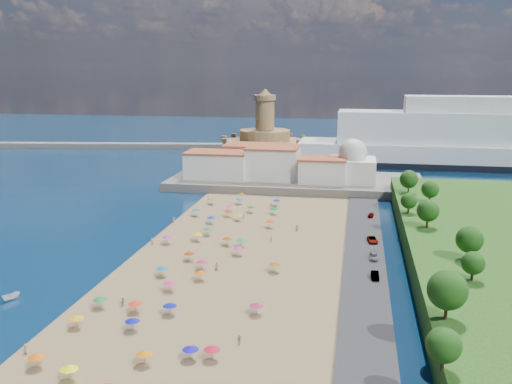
# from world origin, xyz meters

# --- Properties ---
(ground) EXTENTS (700.00, 700.00, 0.00)m
(ground) POSITION_xyz_m (0.00, 0.00, 0.00)
(ground) COLOR #071938
(ground) RESTS_ON ground
(terrace) EXTENTS (90.00, 36.00, 3.00)m
(terrace) POSITION_xyz_m (10.00, 73.00, 1.50)
(terrace) COLOR #59544C
(terrace) RESTS_ON ground
(jetty) EXTENTS (18.00, 70.00, 2.40)m
(jetty) POSITION_xyz_m (-12.00, 108.00, 1.20)
(jetty) COLOR #59544C
(jetty) RESTS_ON ground
(breakwater) EXTENTS (199.03, 34.77, 2.60)m
(breakwater) POSITION_xyz_m (-110.00, 153.00, 1.30)
(breakwater) COLOR #59544C
(breakwater) RESTS_ON ground
(waterfront_buildings) EXTENTS (57.00, 29.00, 11.00)m
(waterfront_buildings) POSITION_xyz_m (-3.05, 73.64, 7.88)
(waterfront_buildings) COLOR silver
(waterfront_buildings) RESTS_ON terrace
(domed_building) EXTENTS (16.00, 16.00, 15.00)m
(domed_building) POSITION_xyz_m (30.00, 71.00, 8.97)
(domed_building) COLOR silver
(domed_building) RESTS_ON terrace
(fortress) EXTENTS (40.00, 40.00, 32.40)m
(fortress) POSITION_xyz_m (-12.00, 138.00, 6.68)
(fortress) COLOR #9C764E
(fortress) RESTS_ON ground
(cruise_ship) EXTENTS (169.26, 26.48, 36.97)m
(cruise_ship) POSITION_xyz_m (90.26, 125.70, 10.95)
(cruise_ship) COLOR black
(cruise_ship) RESTS_ON ground
(beach_parasols) EXTENTS (31.54, 117.41, 2.20)m
(beach_parasols) POSITION_xyz_m (-1.36, -10.22, 2.15)
(beach_parasols) COLOR gray
(beach_parasols) RESTS_ON beach
(beachgoers) EXTENTS (35.51, 102.66, 1.88)m
(beachgoers) POSITION_xyz_m (-1.82, -0.39, 1.12)
(beachgoers) COLOR tan
(beachgoers) RESTS_ON beach
(parked_cars) EXTENTS (2.81, 52.53, 1.36)m
(parked_cars) POSITION_xyz_m (36.00, 1.86, 1.35)
(parked_cars) COLOR gray
(parked_cars) RESTS_ON promenade
(hillside_trees) EXTENTS (15.38, 107.54, 7.53)m
(hillside_trees) POSITION_xyz_m (47.99, -9.01, 9.93)
(hillside_trees) COLOR #382314
(hillside_trees) RESTS_ON hillside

